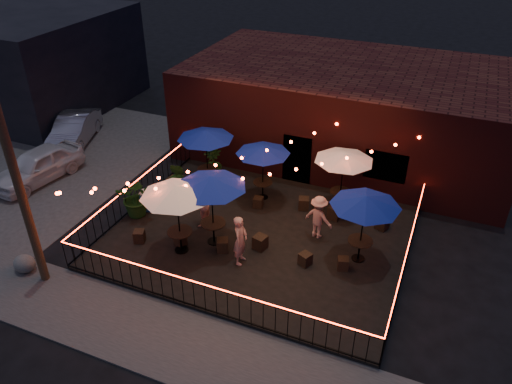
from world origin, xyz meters
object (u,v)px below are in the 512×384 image
at_px(cafe_table_1, 205,135).
at_px(cafe_table_0, 176,192).
at_px(cafe_table_5, 344,157).
at_px(cooler, 149,201).
at_px(boulder, 24,264).
at_px(cafe_table_4, 366,202).
at_px(cafe_table_2, 211,183).
at_px(cafe_table_3, 263,150).
at_px(utility_pole, 14,169).

bearing_deg(cafe_table_1, cafe_table_0, -74.53).
distance_m(cafe_table_5, cooler, 7.39).
bearing_deg(boulder, cafe_table_0, 33.20).
height_order(cafe_table_0, cafe_table_4, cafe_table_0).
height_order(cafe_table_2, cafe_table_3, cafe_table_2).
distance_m(utility_pole, cafe_table_3, 8.50).
relative_size(cafe_table_3, cooler, 3.41).
relative_size(cafe_table_4, boulder, 3.23).
relative_size(cafe_table_1, cafe_table_3, 0.96).
distance_m(cafe_table_4, cooler, 8.14).
xyz_separation_m(cafe_table_4, cafe_table_5, (-1.36, 2.72, -0.05)).
relative_size(cafe_table_4, cooler, 3.33).
relative_size(cafe_table_5, cooler, 3.33).
xyz_separation_m(cafe_table_2, cooler, (-3.14, 0.84, -1.97)).
bearing_deg(cafe_table_4, utility_pole, -152.45).
bearing_deg(cafe_table_2, cafe_table_3, 81.92).
distance_m(cafe_table_0, cafe_table_3, 4.34).
bearing_deg(cafe_table_0, utility_pole, -140.06).
height_order(utility_pole, cafe_table_1, utility_pole).
distance_m(utility_pole, cafe_table_5, 10.69).
height_order(cafe_table_2, boulder, cafe_table_2).
height_order(cafe_table_2, cafe_table_4, cafe_table_2).
distance_m(utility_pole, cafe_table_4, 10.19).
xyz_separation_m(cafe_table_2, cafe_table_5, (3.43, 3.73, -0.19)).
distance_m(cafe_table_1, cafe_table_5, 5.40).
distance_m(cafe_table_0, cafe_table_1, 4.33).
relative_size(cafe_table_4, cafe_table_5, 1.00).
distance_m(cafe_table_2, cooler, 3.80).
bearing_deg(boulder, cafe_table_1, 66.35).
bearing_deg(boulder, cafe_table_5, 41.03).
relative_size(utility_pole, cafe_table_1, 3.11).
bearing_deg(utility_pole, cafe_table_2, 41.38).
bearing_deg(cafe_table_0, boulder, -146.80).
bearing_deg(cafe_table_4, cafe_table_0, -161.56).
distance_m(cafe_table_1, cafe_table_4, 7.13).
distance_m(cafe_table_0, boulder, 5.44).
bearing_deg(cafe_table_0, cooler, 144.16).
xyz_separation_m(utility_pole, cafe_table_2, (4.13, 3.64, -1.48)).
relative_size(cafe_table_1, boulder, 3.16).
bearing_deg(boulder, cafe_table_3, 51.61).
xyz_separation_m(utility_pole, cafe_table_1, (2.18, 6.96, -1.61)).
height_order(cafe_table_1, cafe_table_5, cafe_table_1).
height_order(cafe_table_3, cooler, cafe_table_3).
bearing_deg(utility_pole, cafe_table_4, 27.55).
distance_m(cafe_table_5, boulder, 11.32).
xyz_separation_m(cafe_table_0, cafe_table_2, (0.80, 0.85, 0.05)).
height_order(cafe_table_3, cafe_table_5, cafe_table_5).
bearing_deg(cafe_table_5, cafe_table_2, -132.58).
distance_m(utility_pole, cooler, 5.74).
bearing_deg(cooler, boulder, -125.91).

